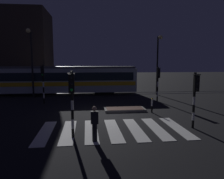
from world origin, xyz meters
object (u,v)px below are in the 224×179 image
at_px(traffic_light_corner_far_left, 43,78).
at_px(pedestrian_waiting_at_kerb, 95,124).
at_px(tram, 66,79).
at_px(traffic_light_corner_near_right, 195,92).
at_px(traffic_light_kerb_mid_left, 72,95).
at_px(street_lamp_trackside_left, 31,55).
at_px(traffic_light_corner_far_right, 158,79).
at_px(street_lamp_trackside_right, 158,58).
at_px(bollard_island_edge, 152,105).

relative_size(traffic_light_corner_far_left, pedestrian_waiting_at_kerb, 2.06).
height_order(traffic_light_corner_far_left, tram, tram).
distance_m(traffic_light_corner_far_left, pedestrian_waiting_at_kerb, 10.75).
height_order(tram, pedestrian_waiting_at_kerb, tram).
bearing_deg(pedestrian_waiting_at_kerb, traffic_light_corner_near_right, 13.89).
height_order(traffic_light_kerb_mid_left, traffic_light_corner_near_right, traffic_light_kerb_mid_left).
bearing_deg(street_lamp_trackside_left, traffic_light_corner_far_right, -15.45).
height_order(traffic_light_corner_far_right, street_lamp_trackside_left, street_lamp_trackside_left).
bearing_deg(traffic_light_corner_near_right, street_lamp_trackside_right, 81.34).
height_order(traffic_light_corner_near_right, street_lamp_trackside_left, street_lamp_trackside_left).
distance_m(traffic_light_corner_near_right, bollard_island_edge, 4.47).
xyz_separation_m(street_lamp_trackside_right, pedestrian_waiting_at_kerb, (-7.54, -13.65, -3.37)).
height_order(street_lamp_trackside_right, pedestrian_waiting_at_kerb, street_lamp_trackside_right).
bearing_deg(traffic_light_corner_far_left, traffic_light_corner_near_right, -39.80).
height_order(street_lamp_trackside_left, tram, street_lamp_trackside_left).
bearing_deg(traffic_light_corner_far_right, tram, 149.42).
distance_m(traffic_light_corner_near_right, street_lamp_trackside_left, 16.87).
bearing_deg(traffic_light_corner_far_left, street_lamp_trackside_right, 18.28).
xyz_separation_m(traffic_light_kerb_mid_left, street_lamp_trackside_right, (8.62, 13.10, 2.05)).
height_order(traffic_light_corner_near_right, bollard_island_edge, traffic_light_corner_near_right).
relative_size(traffic_light_kerb_mid_left, street_lamp_trackside_right, 0.50).
height_order(traffic_light_corner_far_left, traffic_light_kerb_mid_left, traffic_light_corner_far_left).
relative_size(traffic_light_corner_near_right, street_lamp_trackside_left, 0.45).
xyz_separation_m(street_lamp_trackside_right, bollard_island_edge, (-3.12, -8.25, -3.69)).
bearing_deg(street_lamp_trackside_right, bollard_island_edge, -110.70).
distance_m(street_lamp_trackside_right, bollard_island_edge, 9.56).
relative_size(traffic_light_corner_near_right, bollard_island_edge, 2.88).
bearing_deg(street_lamp_trackside_left, bollard_island_edge, -36.45).
distance_m(pedestrian_waiting_at_kerb, bollard_island_edge, 6.99).
xyz_separation_m(traffic_light_corner_far_left, tram, (1.43, 5.47, -0.58)).
xyz_separation_m(traffic_light_kerb_mid_left, street_lamp_trackside_left, (-5.06, 12.65, 2.28)).
bearing_deg(tram, traffic_light_corner_near_right, -58.16).
bearing_deg(traffic_light_kerb_mid_left, traffic_light_corner_far_left, 109.49).
height_order(traffic_light_corner_far_left, traffic_light_corner_far_right, traffic_light_corner_far_left).
bearing_deg(bollard_island_edge, traffic_light_corner_far_right, 66.78).
bearing_deg(traffic_light_corner_near_right, traffic_light_corner_far_left, 140.20).
distance_m(traffic_light_corner_far_left, street_lamp_trackside_left, 4.47).
relative_size(traffic_light_corner_far_left, street_lamp_trackside_right, 0.53).
distance_m(street_lamp_trackside_left, bollard_island_edge, 13.71).
relative_size(tram, bollard_island_edge, 14.74).
bearing_deg(traffic_light_corner_far_left, traffic_light_corner_far_right, 0.20).
relative_size(traffic_light_corner_far_left, traffic_light_corner_far_right, 1.06).
relative_size(traffic_light_corner_far_left, street_lamp_trackside_left, 0.50).
xyz_separation_m(street_lamp_trackside_left, street_lamp_trackside_right, (13.68, 0.44, -0.23)).
distance_m(traffic_light_corner_far_left, street_lamp_trackside_right, 12.64).
bearing_deg(traffic_light_kerb_mid_left, traffic_light_corner_near_right, 7.16).
xyz_separation_m(pedestrian_waiting_at_kerb, bollard_island_edge, (4.42, 5.41, -0.32)).
height_order(traffic_light_corner_far_left, street_lamp_trackside_left, street_lamp_trackside_left).
xyz_separation_m(traffic_light_corner_far_left, bollard_island_edge, (8.75, -4.33, -1.77)).
distance_m(traffic_light_corner_far_left, traffic_light_corner_near_right, 13.02).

